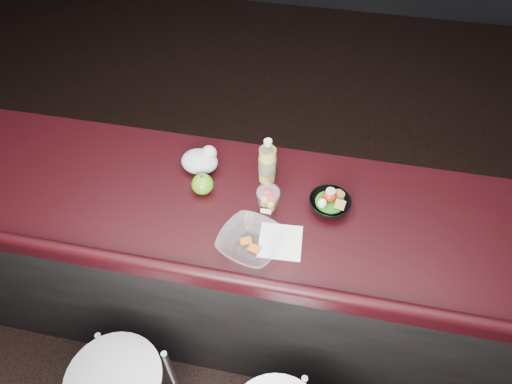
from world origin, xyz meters
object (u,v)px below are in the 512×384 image
fruit_cup (268,199)px  snack_bowl (329,203)px  green_apple (202,184)px  lemonade_bottle (267,164)px  takeout_bowl (251,242)px

fruit_cup → snack_bowl: (0.24, 0.06, -0.04)m
fruit_cup → green_apple: size_ratio=1.40×
fruit_cup → lemonade_bottle: bearing=101.5°
lemonade_bottle → green_apple: bearing=-154.3°
fruit_cup → takeout_bowl: size_ratio=0.45×
lemonade_bottle → snack_bowl: size_ratio=1.18×
fruit_cup → takeout_bowl: (-0.03, -0.19, -0.04)m
lemonade_bottle → takeout_bowl: (0.00, -0.35, -0.06)m
green_apple → snack_bowl: 0.52m
lemonade_bottle → fruit_cup: (0.03, -0.16, -0.03)m
fruit_cup → takeout_bowl: 0.19m
fruit_cup → takeout_bowl: bearing=-99.4°
green_apple → snack_bowl: green_apple is taller
snack_bowl → takeout_bowl: 0.36m
lemonade_bottle → green_apple: 0.28m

